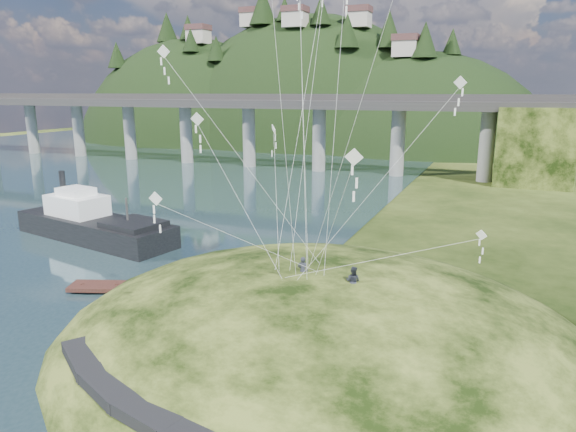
% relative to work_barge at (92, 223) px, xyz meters
% --- Properties ---
extents(ground, '(320.00, 320.00, 0.00)m').
position_rel_work_barge_xyz_m(ground, '(22.45, -14.65, -1.76)').
color(ground, black).
rests_on(ground, ground).
extents(grass_hill, '(36.00, 32.00, 13.00)m').
position_rel_work_barge_xyz_m(grass_hill, '(30.45, -12.65, -3.26)').
color(grass_hill, black).
rests_on(grass_hill, ground).
extents(footpath, '(22.29, 5.84, 0.83)m').
position_rel_work_barge_xyz_m(footpath, '(29.92, -24.40, 0.33)').
color(footpath, black).
rests_on(footpath, ground).
extents(bridge, '(160.00, 11.00, 15.00)m').
position_rel_work_barge_xyz_m(bridge, '(-4.00, 55.41, 7.95)').
color(bridge, '#2D2B2B').
rests_on(bridge, ground).
extents(far_ridge, '(153.00, 70.00, 94.50)m').
position_rel_work_barge_xyz_m(far_ridge, '(-21.13, 107.52, -9.19)').
color(far_ridge, black).
rests_on(far_ridge, ground).
extents(work_barge, '(20.72, 9.07, 7.02)m').
position_rel_work_barge_xyz_m(work_barge, '(0.00, 0.00, 0.00)').
color(work_barge, black).
rests_on(work_barge, ground).
extents(wooden_dock, '(12.73, 6.44, 0.92)m').
position_rel_work_barge_xyz_m(wooden_dock, '(15.15, -9.88, -1.35)').
color(wooden_dock, '#341A15').
rests_on(wooden_dock, ground).
extents(kite_flyers, '(4.05, 1.03, 1.84)m').
position_rel_work_barge_xyz_m(kite_flyers, '(31.67, -13.79, 4.08)').
color(kite_flyers, '#282A35').
rests_on(kite_flyers, ground).
extents(kite_swarm, '(17.14, 15.74, 20.24)m').
position_rel_work_barge_xyz_m(kite_swarm, '(29.69, -13.01, 16.75)').
color(kite_swarm, white).
rests_on(kite_swarm, ground).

